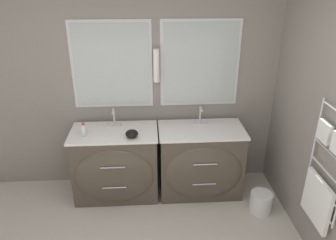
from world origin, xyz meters
name	(u,v)px	position (x,y,z in m)	size (l,w,h in m)	color
wall_back	(142,84)	(0.01, 1.99, 1.31)	(4.89, 0.15, 2.60)	gray
wall_right	(321,121)	(1.67, 0.88, 1.29)	(0.13, 3.95, 2.60)	gray
vanity_left	(116,164)	(-0.33, 1.61, 0.44)	(1.01, 0.63, 0.86)	#4C4238
vanity_right	(201,161)	(0.70, 1.61, 0.44)	(1.01, 0.63, 0.86)	#4C4238
faucet_left	(114,118)	(-0.33, 1.78, 0.98)	(0.17, 0.14, 0.22)	silver
faucet_right	(200,116)	(0.70, 1.78, 0.98)	(0.17, 0.14, 0.22)	silver
toiletry_bottle	(84,130)	(-0.65, 1.55, 0.94)	(0.05, 0.05, 0.16)	silver
amenity_bowl	(132,134)	(-0.12, 1.49, 0.91)	(0.14, 0.14, 0.09)	black
waste_bin	(261,202)	(1.35, 1.19, 0.13)	(0.26, 0.26, 0.24)	silver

